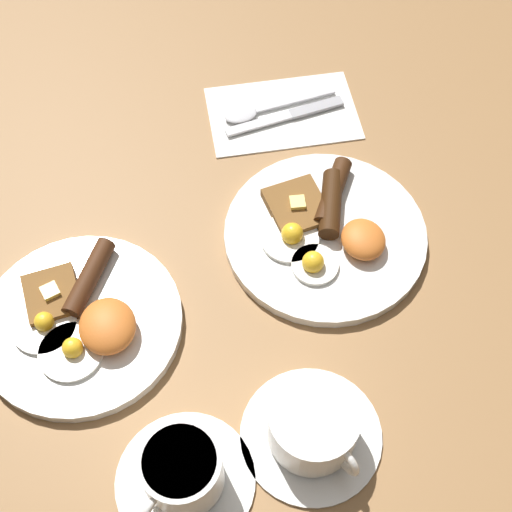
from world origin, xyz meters
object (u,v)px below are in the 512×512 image
at_px(knife, 292,114).
at_px(spoon, 252,111).
at_px(breakfast_plate_far, 82,321).
at_px(breakfast_plate_near, 325,231).
at_px(teacup_near, 313,427).
at_px(teacup_far, 182,473).

xyz_separation_m(knife, spoon, (0.02, 0.06, 0.00)).
xyz_separation_m(breakfast_plate_far, spoon, (0.29, -0.29, -0.00)).
distance_m(breakfast_plate_near, teacup_near, 0.27).
bearing_deg(breakfast_plate_near, spoon, 9.47).
distance_m(breakfast_plate_far, spoon, 0.41).
distance_m(breakfast_plate_near, knife, 0.22).
distance_m(teacup_near, spoon, 0.49).
bearing_deg(breakfast_plate_far, teacup_far, -158.96).
bearing_deg(teacup_far, breakfast_plate_far, 21.04).
bearing_deg(breakfast_plate_near, knife, -4.34).
relative_size(knife, spoon, 1.05).
height_order(teacup_near, spoon, teacup_near).
height_order(teacup_far, spoon, teacup_far).
height_order(breakfast_plate_near, teacup_near, teacup_near).
distance_m(breakfast_plate_near, teacup_far, 0.36).
height_order(breakfast_plate_near, breakfast_plate_far, breakfast_plate_far).
xyz_separation_m(teacup_far, spoon, (0.51, -0.20, -0.03)).
xyz_separation_m(teacup_near, knife, (0.47, -0.11, -0.02)).
distance_m(breakfast_plate_far, teacup_near, 0.31).
bearing_deg(breakfast_plate_far, breakfast_plate_near, -80.73).
bearing_deg(teacup_far, breakfast_plate_near, -41.99).
height_order(breakfast_plate_near, knife, breakfast_plate_near).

